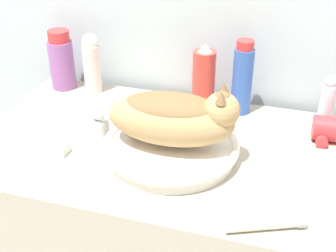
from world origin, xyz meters
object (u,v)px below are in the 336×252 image
Objects in this scene: cat at (174,116)px; shampoo_bottle_tall at (242,78)px; soap_bar at (53,148)px; faucet at (105,117)px; deodorant_stick at (328,100)px; lotion_bottle_white at (92,63)px; spray_bottle_trigger at (204,78)px; mouthwash_bottle at (62,61)px; cream_tube at (266,222)px.

cat is 1.49× the size of shampoo_bottle_tall.
shampoo_bottle_tall is 2.72× the size of soap_bar.
faucet is 0.41m from shampoo_bottle_tall.
cat is at bearing -141.82° from deodorant_stick.
soap_bar is at bearing -81.87° from lotion_bottle_white.
faucet is (-0.20, 0.03, -0.05)m from cat.
faucet is at bearing -155.44° from deodorant_stick.
shampoo_bottle_tall is 1.16× the size of lotion_bottle_white.
spray_bottle_trigger is 1.35× the size of deodorant_stick.
cat is at bearing -91.54° from spray_bottle_trigger.
cream_tube is (0.72, -0.49, -0.08)m from mouthwash_bottle.
mouthwash_bottle is 0.11m from lotion_bottle_white.
deodorant_stick is at bearing 28.38° from soap_bar.
deodorant_stick is 1.81× the size of soap_bar.
deodorant_stick reaches higher than faucet.
shampoo_bottle_tall is (-0.24, 0.00, 0.03)m from deodorant_stick.
mouthwash_bottle is (-0.26, 0.26, 0.03)m from faucet.
deodorant_stick is (0.36, 0.00, -0.02)m from spray_bottle_trigger.
spray_bottle_trigger is at bearing 0.00° from lotion_bottle_white.
mouthwash_bottle is at bearing -180.00° from deodorant_stick.
spray_bottle_trigger is 0.48m from soap_bar.
cream_tube is at bearing -102.24° from deodorant_stick.
faucet is at bearing -141.26° from shampoo_bottle_tall.
spray_bottle_trigger is at bearing 60.58° from faucet.
faucet is 0.51m from cream_tube.
cream_tube is (0.25, -0.49, -0.08)m from spray_bottle_trigger.
cream_tube is at bearing -41.70° from cat.
cat is 0.54m from mouthwash_bottle.
lotion_bottle_white is (-0.36, 0.29, -0.02)m from cat.
spray_bottle_trigger reaches higher than cream_tube.
shampoo_bottle_tall reaches higher than soap_bar.
mouthwash_bottle is at bearing 145.04° from faucet.
lotion_bottle_white is at bearing 180.00° from deodorant_stick.
spray_bottle_trigger is at bearing 49.17° from soap_bar.
faucet is 0.95× the size of cream_tube.
faucet is 1.07× the size of deodorant_stick.
soap_bar is at bearing -130.83° from spray_bottle_trigger.
deodorant_stick is 0.67× the size of shampoo_bottle_tall.
shampoo_bottle_tall is (0.58, 0.00, 0.02)m from mouthwash_bottle.
soap_bar is at bearing -151.62° from deodorant_stick.
cat is 2.09× the size of faucet.
lotion_bottle_white is at bearing 0.00° from mouthwash_bottle.
shampoo_bottle_tall is at bearing 105.58° from cream_tube.
spray_bottle_trigger is 0.47m from mouthwash_bottle.
lotion_bottle_white is at bearing 141.51° from cream_tube.
shampoo_bottle_tall is 1.34× the size of cream_tube.
mouthwash_bottle is at bearing 113.62° from soap_bar.
lotion_bottle_white reaches higher than cream_tube.
cream_tube is at bearing -74.42° from shampoo_bottle_tall.
spray_bottle_trigger is 0.12m from shampoo_bottle_tall.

